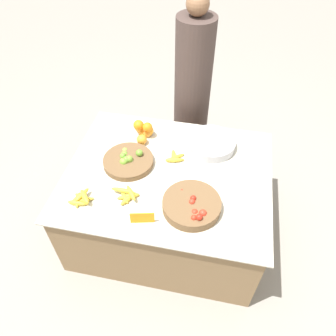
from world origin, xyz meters
The scene contains 11 objects.
ground_plane centered at (0.00, 0.00, 0.00)m, with size 12.00×12.00×0.00m, color gray.
market_table centered at (0.00, 0.00, 0.32)m, with size 1.42×1.15×0.64m.
lime_bowl centered at (-0.30, 0.04, 0.67)m, with size 0.36×0.36×0.09m.
tomato_basket centered at (0.21, -0.27, 0.68)m, with size 0.37×0.37×0.10m.
orange_pile centered at (-0.26, 0.35, 0.69)m, with size 0.15×0.22×0.14m.
metal_bowl centered at (0.26, 0.33, 0.67)m, with size 0.36×0.36×0.07m.
price_sign centered at (-0.07, -0.43, 0.69)m, with size 0.14×0.04×0.09m.
banana_bunch_middle_left centered at (-0.50, -0.36, 0.66)m, with size 0.16×0.16×0.06m.
banana_bunch_front_right centered at (-0.22, -0.27, 0.66)m, with size 0.19×0.16×0.05m.
banana_bunch_front_left centered at (0.02, 0.14, 0.66)m, with size 0.14×0.14×0.03m.
vendor_person centered at (0.03, 0.88, 0.71)m, with size 0.31×0.31×1.54m.
Camera 1 is at (0.31, -1.52, 2.31)m, focal length 35.00 mm.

